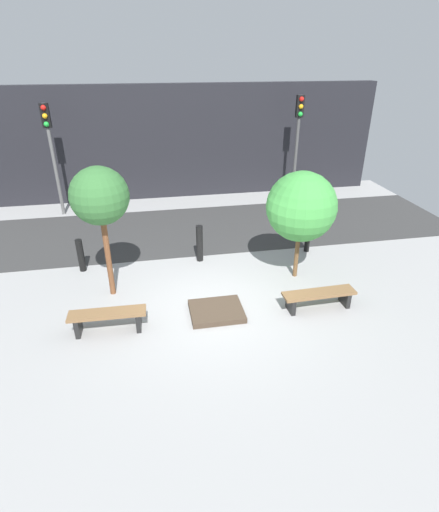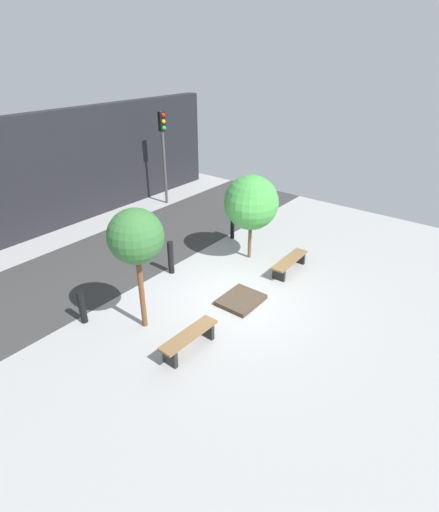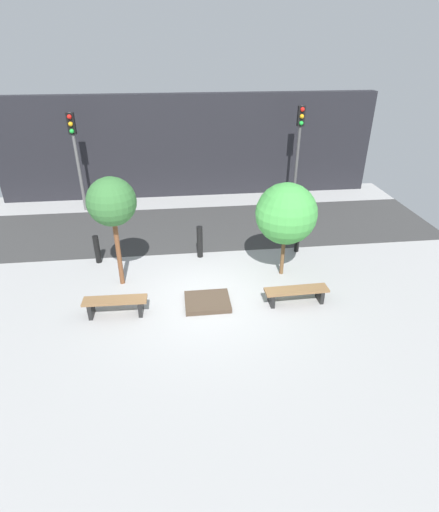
{
  "view_description": "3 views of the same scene",
  "coord_description": "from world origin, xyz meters",
  "px_view_note": "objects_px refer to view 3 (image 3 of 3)",
  "views": [
    {
      "loc": [
        -1.32,
        -7.68,
        5.34
      ],
      "look_at": [
        0.12,
        -0.01,
        1.35
      ],
      "focal_mm": 28.0,
      "sensor_mm": 36.0,
      "label": 1
    },
    {
      "loc": [
        -7.69,
        -5.5,
        6.37
      ],
      "look_at": [
        -0.07,
        0.46,
        1.26
      ],
      "focal_mm": 28.0,
      "sensor_mm": 36.0,
      "label": 2
    },
    {
      "loc": [
        -0.7,
        -9.04,
        6.28
      ],
      "look_at": [
        0.4,
        0.39,
        1.1
      ],
      "focal_mm": 28.0,
      "sensor_mm": 36.0,
      "label": 3
    }
  ],
  "objects_px": {
    "tree_behind_left_bench": "(112,202)",
    "bollard_center": "(297,239)",
    "tree_behind_right_bench": "(286,214)",
    "traffic_light_mid_west": "(299,138)",
    "bollard_far_left": "(97,249)",
    "bench_left": "(115,304)",
    "traffic_light_west": "(75,146)",
    "bollard_left": "(200,242)",
    "planter_bed": "(207,302)",
    "bench_right": "(296,293)"
  },
  "relations": [
    {
      "from": "tree_behind_left_bench",
      "to": "bollard_center",
      "type": "relative_size",
      "value": 3.41
    },
    {
      "from": "tree_behind_right_bench",
      "to": "traffic_light_mid_west",
      "type": "distance_m",
      "value": 6.34
    },
    {
      "from": "traffic_light_mid_west",
      "to": "bollard_far_left",
      "type": "bearing_deg",
      "value": -149.16
    },
    {
      "from": "tree_behind_left_bench",
      "to": "traffic_light_mid_west",
      "type": "relative_size",
      "value": 0.8
    },
    {
      "from": "bench_left",
      "to": "tree_behind_left_bench",
      "type": "distance_m",
      "value": 2.65
    },
    {
      "from": "traffic_light_west",
      "to": "bollard_center",
      "type": "bearing_deg",
      "value": -30.84
    },
    {
      "from": "bollard_center",
      "to": "traffic_light_west",
      "type": "xyz_separation_m",
      "value": [
        -7.68,
        4.59,
        2.19
      ]
    },
    {
      "from": "tree_behind_left_bench",
      "to": "bollard_center",
      "type": "xyz_separation_m",
      "value": [
        5.61,
        1.35,
        -2.03
      ]
    },
    {
      "from": "bollard_left",
      "to": "bollard_center",
      "type": "bearing_deg",
      "value": 0.0
    },
    {
      "from": "planter_bed",
      "to": "bollard_center",
      "type": "distance_m",
      "value": 4.23
    },
    {
      "from": "planter_bed",
      "to": "traffic_light_mid_west",
      "type": "relative_size",
      "value": 0.3
    },
    {
      "from": "bollard_left",
      "to": "traffic_light_mid_west",
      "type": "bearing_deg",
      "value": 45.92
    },
    {
      "from": "bollard_left",
      "to": "bollard_center",
      "type": "height_order",
      "value": "bollard_left"
    },
    {
      "from": "bench_left",
      "to": "bench_right",
      "type": "relative_size",
      "value": 0.94
    },
    {
      "from": "planter_bed",
      "to": "traffic_light_west",
      "type": "bearing_deg",
      "value": 121.43
    },
    {
      "from": "bollard_left",
      "to": "tree_behind_left_bench",
      "type": "bearing_deg",
      "value": -150.34
    },
    {
      "from": "tree_behind_left_bench",
      "to": "bollard_left",
      "type": "bearing_deg",
      "value": 29.66
    },
    {
      "from": "planter_bed",
      "to": "traffic_light_mid_west",
      "type": "distance_m",
      "value": 8.93
    },
    {
      "from": "bench_right",
      "to": "bollard_left",
      "type": "distance_m",
      "value": 3.74
    },
    {
      "from": "tree_behind_left_bench",
      "to": "bollard_far_left",
      "type": "relative_size",
      "value": 3.46
    },
    {
      "from": "bench_left",
      "to": "planter_bed",
      "type": "height_order",
      "value": "bench_left"
    },
    {
      "from": "tree_behind_right_bench",
      "to": "traffic_light_mid_west",
      "type": "height_order",
      "value": "traffic_light_mid_west"
    },
    {
      "from": "traffic_light_mid_west",
      "to": "bollard_left",
      "type": "bearing_deg",
      "value": -134.08
    },
    {
      "from": "tree_behind_right_bench",
      "to": "bollard_far_left",
      "type": "height_order",
      "value": "tree_behind_right_bench"
    },
    {
      "from": "bench_left",
      "to": "tree_behind_left_bench",
      "type": "relative_size",
      "value": 0.51
    },
    {
      "from": "bollard_far_left",
      "to": "traffic_light_mid_west",
      "type": "xyz_separation_m",
      "value": [
        7.68,
        4.59,
        2.27
      ]
    },
    {
      "from": "tree_behind_left_bench",
      "to": "bollard_left",
      "type": "xyz_separation_m",
      "value": [
        2.37,
        1.35,
        -1.97
      ]
    },
    {
      "from": "bench_left",
      "to": "bollard_left",
      "type": "xyz_separation_m",
      "value": [
        2.37,
        2.88,
        0.2
      ]
    },
    {
      "from": "bench_left",
      "to": "bollard_left",
      "type": "height_order",
      "value": "bollard_left"
    },
    {
      "from": "bollard_center",
      "to": "planter_bed",
      "type": "bearing_deg",
      "value": -140.38
    },
    {
      "from": "bench_right",
      "to": "bollard_center",
      "type": "height_order",
      "value": "bollard_center"
    },
    {
      "from": "bench_right",
      "to": "tree_behind_right_bench",
      "type": "relative_size",
      "value": 0.61
    },
    {
      "from": "bollard_center",
      "to": "bollard_left",
      "type": "bearing_deg",
      "value": 180.0
    },
    {
      "from": "bench_left",
      "to": "bollard_center",
      "type": "bearing_deg",
      "value": 28.73
    },
    {
      "from": "bollard_left",
      "to": "bollard_center",
      "type": "relative_size",
      "value": 1.14
    },
    {
      "from": "bench_right",
      "to": "traffic_light_mid_west",
      "type": "relative_size",
      "value": 0.43
    },
    {
      "from": "planter_bed",
      "to": "traffic_light_mid_west",
      "type": "height_order",
      "value": "traffic_light_mid_west"
    },
    {
      "from": "bollard_center",
      "to": "bench_left",
      "type": "bearing_deg",
      "value": -152.82
    },
    {
      "from": "planter_bed",
      "to": "bollard_left",
      "type": "height_order",
      "value": "bollard_left"
    },
    {
      "from": "bollard_left",
      "to": "traffic_light_west",
      "type": "bearing_deg",
      "value": 134.08
    },
    {
      "from": "tree_behind_left_bench",
      "to": "bench_left",
      "type": "bearing_deg",
      "value": -90.0
    },
    {
      "from": "planter_bed",
      "to": "bollard_center",
      "type": "height_order",
      "value": "bollard_center"
    },
    {
      "from": "bollard_far_left",
      "to": "bollard_left",
      "type": "height_order",
      "value": "bollard_left"
    },
    {
      "from": "tree_behind_left_bench",
      "to": "traffic_light_west",
      "type": "bearing_deg",
      "value": 109.21
    },
    {
      "from": "tree_behind_left_bench",
      "to": "bollard_far_left",
      "type": "bearing_deg",
      "value": 122.69
    },
    {
      "from": "bench_left",
      "to": "traffic_light_west",
      "type": "relative_size",
      "value": 0.42
    },
    {
      "from": "bench_left",
      "to": "planter_bed",
      "type": "distance_m",
      "value": 2.4
    },
    {
      "from": "bench_left",
      "to": "traffic_light_west",
      "type": "distance_m",
      "value": 8.09
    },
    {
      "from": "tree_behind_right_bench",
      "to": "traffic_light_west",
      "type": "height_order",
      "value": "traffic_light_west"
    },
    {
      "from": "planter_bed",
      "to": "bench_right",
      "type": "bearing_deg",
      "value": -4.82
    }
  ]
}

